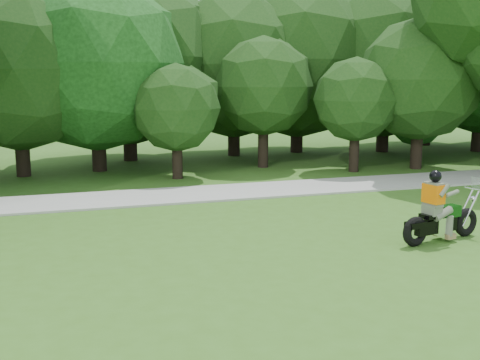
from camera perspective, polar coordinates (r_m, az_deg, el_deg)
ground at (r=10.51m, az=12.89°, el=-9.40°), size 100.00×100.00×0.00m
walkway at (r=17.62m, az=-0.32°, el=-1.11°), size 60.00×2.20×0.06m
tree_line at (r=24.16m, az=-1.64°, el=10.73°), size 39.87×12.41×7.69m
chopper_motorcycle at (r=13.08m, az=18.29°, el=-3.22°), size 2.11×0.82×1.52m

